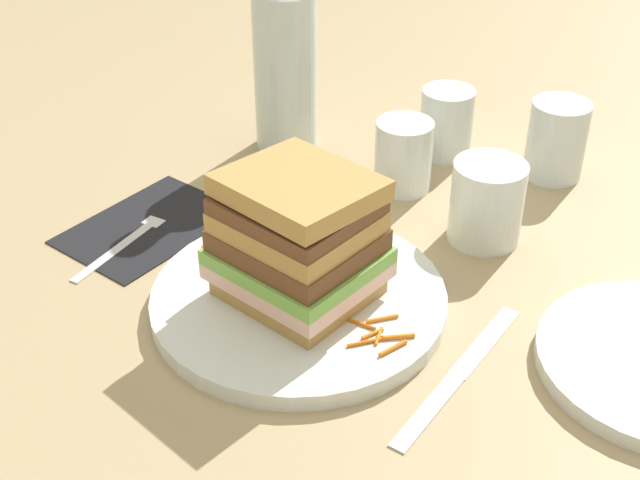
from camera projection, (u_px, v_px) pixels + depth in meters
name	position (u px, v px, depth m)	size (l,w,h in m)	color
ground_plane	(306.00, 301.00, 0.78)	(3.00, 3.00, 0.00)	tan
main_plate	(300.00, 300.00, 0.77)	(0.26, 0.26, 0.02)	white
sandwich	(299.00, 240.00, 0.73)	(0.14, 0.13, 0.12)	tan
carrot_shred_0	(241.00, 259.00, 0.80)	(0.00, 0.00, 0.03)	orange
carrot_shred_1	(224.00, 264.00, 0.79)	(0.00, 0.00, 0.02)	orange
carrot_shred_2	(215.00, 261.00, 0.80)	(0.00, 0.00, 0.03)	orange
carrot_shred_3	(215.00, 253.00, 0.81)	(0.00, 0.00, 0.03)	orange
carrot_shred_4	(239.00, 246.00, 0.82)	(0.00, 0.00, 0.02)	orange
carrot_shred_5	(238.00, 269.00, 0.79)	(0.00, 0.00, 0.03)	orange
carrot_shred_6	(257.00, 255.00, 0.81)	(0.00, 0.00, 0.03)	orange
carrot_shred_7	(233.00, 242.00, 0.83)	(0.00, 0.00, 0.03)	orange
carrot_shred_8	(240.00, 256.00, 0.81)	(0.00, 0.00, 0.03)	orange
carrot_shred_9	(225.00, 253.00, 0.81)	(0.00, 0.00, 0.03)	orange
carrot_shred_10	(379.00, 336.00, 0.71)	(0.00, 0.00, 0.02)	orange
carrot_shred_11	(365.00, 342.00, 0.70)	(0.00, 0.00, 0.03)	orange
carrot_shred_12	(393.00, 348.00, 0.70)	(0.00, 0.00, 0.03)	orange
carrot_shred_13	(385.00, 316.00, 0.73)	(0.00, 0.00, 0.03)	orange
carrot_shred_14	(389.00, 337.00, 0.71)	(0.00, 0.00, 0.02)	orange
carrot_shred_15	(372.00, 334.00, 0.71)	(0.00, 0.00, 0.02)	orange
carrot_shred_16	(362.00, 324.00, 0.72)	(0.00, 0.00, 0.02)	orange
carrot_shred_17	(399.00, 337.00, 0.71)	(0.00, 0.00, 0.03)	orange
napkin_dark	(149.00, 225.00, 0.88)	(0.12, 0.17, 0.00)	black
fork	(134.00, 233.00, 0.86)	(0.03, 0.17, 0.00)	silver
knife	(456.00, 377.00, 0.69)	(0.02, 0.20, 0.00)	silver
juice_glass	(486.00, 207.00, 0.84)	(0.07, 0.07, 0.08)	white
water_bottle	(285.00, 55.00, 0.97)	(0.07, 0.07, 0.26)	silver
empty_tumbler_0	(557.00, 140.00, 0.94)	(0.06, 0.06, 0.09)	silver
empty_tumbler_1	(446.00, 122.00, 0.99)	(0.06, 0.06, 0.08)	silver
empty_tumbler_2	(403.00, 155.00, 0.92)	(0.06, 0.06, 0.08)	silver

